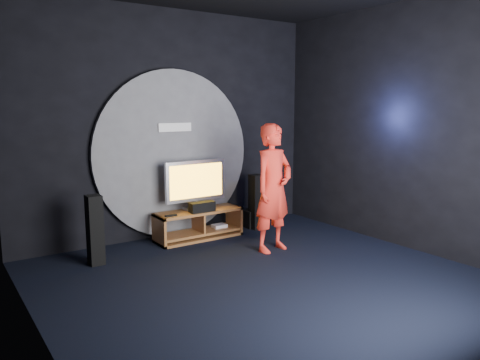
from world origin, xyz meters
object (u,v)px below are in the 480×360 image
Objects in this scene: media_console at (199,226)px; tower_speaker_left at (95,230)px; tv at (196,183)px; player at (273,188)px; tower_speaker_right at (256,202)px; subwoofer at (251,218)px.

media_console is 1.49× the size of tower_speaker_left.
tv is 0.56× the size of player.
tower_speaker_right is 1.26m from player.
tower_speaker_left is 2.78m from tower_speaker_right.
tower_speaker_right reaches higher than media_console.
subwoofer is at bearing 85.71° from tower_speaker_right.
media_console is 1.74m from tower_speaker_left.
tower_speaker_right is at bearing -5.01° from tv.
tower_speaker_left is (-1.69, -0.35, -0.41)m from tv.
subwoofer is (1.09, 0.04, -0.72)m from tv.
player is (2.29, -0.82, 0.45)m from tower_speaker_left.
tower_speaker_left is at bearing -170.49° from media_console.
player is (0.59, -1.11, 0.71)m from media_console.
tv reaches higher than tower_speaker_left.
tv reaches higher than tower_speaker_right.
tower_speaker_right is (1.08, -0.03, 0.26)m from media_console.
tower_speaker_right is (1.08, -0.09, -0.41)m from tv.
tv is 1.16m from tower_speaker_right.
tower_speaker_right is (2.77, 0.26, 0.00)m from tower_speaker_left.
media_console is 1.35× the size of tv.
tower_speaker_right is 3.15× the size of subwoofer.
tv reaches higher than subwoofer.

